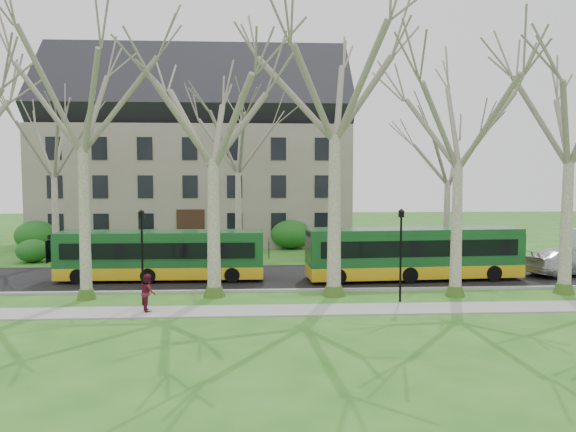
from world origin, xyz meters
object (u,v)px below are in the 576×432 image
object	(u,v)px
bus_follow	(414,253)
sedan	(566,262)
bus_lead	(162,255)
pedestrian_b	(148,292)

from	to	relation	value
bus_follow	sedan	bearing A→B (deg)	1.83
bus_lead	sedan	size ratio (longest dim) A/B	2.10
bus_follow	pedestrian_b	world-z (taller)	bus_follow
sedan	pedestrian_b	distance (m)	24.24
sedan	pedestrian_b	xyz separation A→B (m)	(-23.06, -7.46, 0.02)
sedan	bus_lead	bearing A→B (deg)	71.55
pedestrian_b	sedan	bearing A→B (deg)	-92.37
bus_lead	bus_follow	size ratio (longest dim) A/B	0.95
bus_lead	bus_follow	xyz separation A→B (m)	(14.19, -0.64, 0.08)
bus_lead	pedestrian_b	bearing A→B (deg)	-84.83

